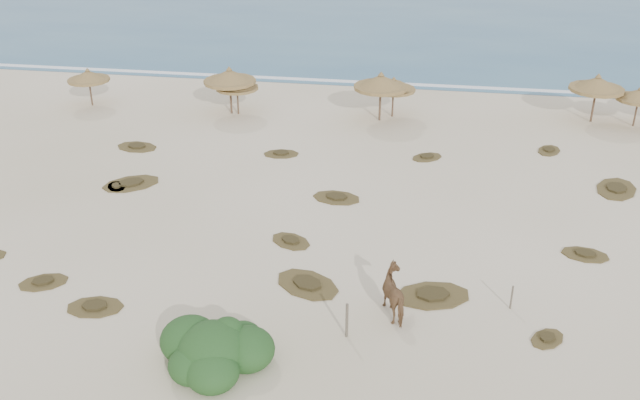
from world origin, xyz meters
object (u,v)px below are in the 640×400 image
(horse, at_px, (397,294))
(palapa_0, at_px, (88,76))
(bush, at_px, (214,350))
(palapa_1, at_px, (230,77))

(horse, bearing_deg, palapa_0, -68.80)
(palapa_0, bearing_deg, bush, -57.03)
(bush, bearing_deg, horse, 33.58)
(palapa_1, relative_size, bush, 0.87)
(palapa_0, height_order, bush, palapa_0)
(horse, height_order, bush, horse)
(palapa_1, bearing_deg, palapa_0, 179.71)
(palapa_1, height_order, horse, palapa_1)
(palapa_0, relative_size, palapa_1, 0.94)
(bush, bearing_deg, palapa_0, 122.97)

